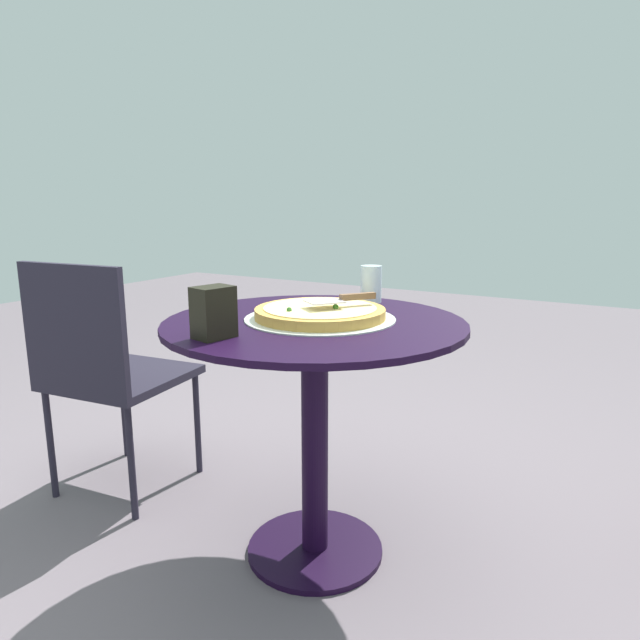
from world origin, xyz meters
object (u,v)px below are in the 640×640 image
object	(u,v)px
drinking_cup	(371,284)
pizza_on_tray	(320,313)
napkin_dispenser	(214,312)
patio_chair_far	(105,364)
patio_table	(315,385)
pizza_server	(342,299)

from	to	relation	value
drinking_cup	pizza_on_tray	bearing A→B (deg)	87.85
napkin_dispenser	drinking_cup	bearing A→B (deg)	1.86
napkin_dispenser	patio_chair_far	xyz separation A→B (m)	(0.71, -0.23, -0.30)
pizza_on_tray	patio_chair_far	world-z (taller)	patio_chair_far
patio_table	patio_chair_far	bearing A→B (deg)	4.82
pizza_server	patio_chair_far	distance (m)	0.94
drinking_cup	napkin_dispenser	world-z (taller)	napkin_dispenser
pizza_on_tray	napkin_dispenser	xyz separation A→B (m)	(0.12, 0.32, 0.05)
pizza_on_tray	patio_chair_far	bearing A→B (deg)	6.25
pizza_on_tray	drinking_cup	distance (m)	0.32
pizza_on_tray	pizza_server	size ratio (longest dim) A/B	2.20
patio_table	pizza_on_tray	world-z (taller)	pizza_on_tray
pizza_server	patio_table	bearing A→B (deg)	44.55
patio_table	napkin_dispenser	distance (m)	0.41
pizza_on_tray	patio_chair_far	xyz separation A→B (m)	(0.83, 0.09, -0.25)
drinking_cup	patio_chair_far	size ratio (longest dim) A/B	0.14
pizza_on_tray	pizza_server	bearing A→B (deg)	-145.65
drinking_cup	patio_chair_far	distance (m)	0.98
patio_table	pizza_server	world-z (taller)	pizza_server
drinking_cup	patio_chair_far	xyz separation A→B (m)	(0.84, 0.41, -0.30)
pizza_on_tray	pizza_server	world-z (taller)	pizza_server
napkin_dispenser	patio_table	bearing A→B (deg)	-7.09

